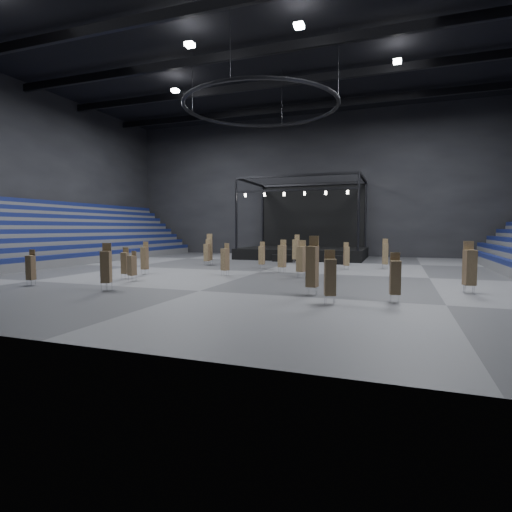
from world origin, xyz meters
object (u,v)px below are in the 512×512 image
(flight_case_right, at_px, (339,260))
(chair_stack_6, at_px, (312,265))
(chair_stack_0, at_px, (262,255))
(stage, at_px, (305,245))
(crew_member, at_px, (394,266))
(chair_stack_16, at_px, (346,256))
(flight_case_mid, at_px, (289,259))
(chair_stack_17, at_px, (145,258))
(chair_stack_7, at_px, (209,249))
(chair_stack_11, at_px, (470,267))
(chair_stack_4, at_px, (296,249))
(chair_stack_12, at_px, (31,267))
(chair_stack_13, at_px, (282,256))
(chair_stack_8, at_px, (385,254))
(chair_stack_9, at_px, (301,258))
(man_center, at_px, (312,267))
(chair_stack_5, at_px, (125,263))
(chair_stack_2, at_px, (395,277))
(chair_stack_10, at_px, (132,265))
(chair_stack_1, at_px, (225,259))
(chair_stack_15, at_px, (207,252))
(chair_stack_14, at_px, (106,266))
(chair_stack_3, at_px, (330,276))
(flight_case_left, at_px, (277,258))

(flight_case_right, xyz_separation_m, chair_stack_6, (1.20, -18.46, 1.15))
(chair_stack_0, relative_size, chair_stack_6, 0.75)
(stage, distance_m, crew_member, 19.54)
(chair_stack_16, bearing_deg, flight_case_mid, 118.63)
(chair_stack_17, bearing_deg, chair_stack_7, 80.52)
(stage, distance_m, chair_stack_11, 26.68)
(chair_stack_4, xyz_separation_m, chair_stack_12, (-11.67, -20.00, -0.34))
(chair_stack_6, xyz_separation_m, chair_stack_13, (-4.41, 9.79, -0.23))
(chair_stack_8, bearing_deg, chair_stack_4, 158.79)
(chair_stack_9, relative_size, man_center, 1.44)
(chair_stack_6, bearing_deg, chair_stack_5, 179.38)
(chair_stack_17, bearing_deg, flight_case_right, 44.10)
(chair_stack_0, distance_m, chair_stack_7, 6.18)
(chair_stack_11, distance_m, crew_member, 7.18)
(chair_stack_2, bearing_deg, chair_stack_9, 119.85)
(chair_stack_0, xyz_separation_m, crew_member, (10.83, -2.73, -0.41))
(flight_case_right, relative_size, chair_stack_10, 0.63)
(flight_case_right, xyz_separation_m, chair_stack_17, (-12.73, -13.26, 0.85))
(chair_stack_4, bearing_deg, chair_stack_12, -105.70)
(chair_stack_1, bearing_deg, chair_stack_15, 147.45)
(chair_stack_4, bearing_deg, flight_case_right, 23.14)
(stage, distance_m, chair_stack_6, 26.80)
(stage, height_order, chair_stack_17, stage)
(crew_member, bearing_deg, chair_stack_0, 52.33)
(chair_stack_6, relative_size, man_center, 1.68)
(chair_stack_1, distance_m, chair_stack_7, 9.00)
(chair_stack_15, bearing_deg, chair_stack_12, -102.63)
(chair_stack_0, xyz_separation_m, chair_stack_10, (-5.51, -10.48, -0.15))
(chair_stack_17, bearing_deg, chair_stack_14, -72.44)
(chair_stack_3, distance_m, chair_stack_12, 18.21)
(stage, distance_m, chair_stack_1, 19.70)
(chair_stack_4, height_order, chair_stack_16, chair_stack_4)
(chair_stack_13, bearing_deg, flight_case_mid, 113.20)
(chair_stack_2, distance_m, chair_stack_4, 20.74)
(flight_case_right, bearing_deg, flight_case_mid, 173.74)
(chair_stack_6, distance_m, crew_member, 10.21)
(chair_stack_4, bearing_deg, chair_stack_9, -59.74)
(chair_stack_0, bearing_deg, chair_stack_7, 163.49)
(flight_case_mid, relative_size, chair_stack_5, 0.53)
(flight_case_right, bearing_deg, chair_stack_12, -127.38)
(chair_stack_2, distance_m, chair_stack_17, 18.93)
(chair_stack_1, height_order, chair_stack_5, chair_stack_1)
(chair_stack_7, xyz_separation_m, chair_stack_15, (-0.02, -0.44, -0.27))
(chair_stack_7, distance_m, chair_stack_11, 23.13)
(crew_member, bearing_deg, chair_stack_16, 18.73)
(flight_case_left, xyz_separation_m, crew_member, (11.66, -10.31, 0.42))
(chair_stack_8, height_order, chair_stack_14, chair_stack_14)
(chair_stack_11, bearing_deg, chair_stack_5, 167.25)
(chair_stack_0, relative_size, chair_stack_8, 0.90)
(chair_stack_7, bearing_deg, chair_stack_14, -101.34)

